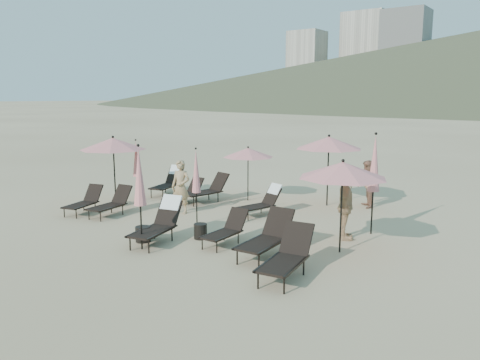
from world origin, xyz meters
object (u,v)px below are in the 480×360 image
Objects in this scene: umbrella_closed_0 at (139,177)px; umbrella_closed_1 at (374,164)px; umbrella_closed_2 at (136,159)px; lounger_6 at (169,181)px; lounger_3 at (226,229)px; umbrella_open_3 at (329,143)px; side_table_1 at (200,231)px; lounger_0 at (84,201)px; umbrella_open_0 at (113,144)px; umbrella_open_1 at (343,170)px; lounger_5 at (287,255)px; umbrella_closed_3 at (196,172)px; lounger_7 at (187,192)px; umbrella_open_2 at (248,153)px; lounger_2 at (159,222)px; beachgoer_b at (367,184)px; lounger_9 at (263,201)px; lounger_4 at (267,237)px; beachgoer_a at (181,187)px; side_table_0 at (143,234)px; lounger_1 at (111,203)px; lounger_8 at (207,189)px; beachgoer_c at (346,206)px.

umbrella_closed_0 is 0.94× the size of umbrella_closed_1.
umbrella_closed_1 is at bearing 8.72° from umbrella_closed_2.
lounger_3 is at bearing -46.24° from lounger_6.
side_table_1 is (-1.05, -5.66, -2.02)m from umbrella_open_3.
umbrella_open_3 is at bearing 28.47° from lounger_0.
umbrella_open_0 is 8.64m from umbrella_open_1.
umbrella_open_0 is (-8.40, 2.33, 1.70)m from lounger_5.
umbrella_closed_3 is (3.94, -2.84, 1.12)m from lounger_6.
lounger_5 reaches higher than lounger_7.
umbrella_open_3 is (2.74, 0.98, 0.44)m from umbrella_open_2.
lounger_2 is 7.62m from beachgoer_b.
umbrella_closed_0 reaches higher than lounger_3.
lounger_0 is at bearing -179.16° from side_table_1.
umbrella_closed_1 is at bearing 2.85° from lounger_7.
umbrella_open_3 is (1.08, 2.51, 1.76)m from lounger_9.
lounger_4 is at bearing -11.29° from umbrella_open_0.
lounger_7 is at bearing 109.61° from beachgoer_a.
side_table_0 is (0.62, -5.77, -1.59)m from umbrella_open_2.
umbrella_closed_3 reaches higher than lounger_9.
lounger_1 is 3.58m from lounger_8.
umbrella_open_3 is (6.03, 5.73, 1.82)m from lounger_0.
umbrella_closed_2 is at bearing 157.48° from side_table_1.
lounger_0 is 3.91× the size of side_table_0.
side_table_0 is at bearing -81.80° from beachgoer_a.
lounger_1 is 6.23m from lounger_4.
umbrella_closed_0 reaches higher than lounger_4.
umbrella_closed_2 reaches higher than beachgoer_c.
lounger_6 is at bearing 51.71° from beachgoer_c.
lounger_9 is 4.38m from umbrella_open_1.
umbrella_closed_1 is at bearing -51.42° from beachgoer_c.
side_table_0 is at bearing -107.44° from umbrella_open_3.
umbrella_closed_1 reaches higher than lounger_0.
beachgoer_c is at bearing -57.73° from umbrella_open_3.
lounger_3 is 0.64× the size of umbrella_open_1.
lounger_8 is 4.55× the size of side_table_0.
lounger_4 is 1.00× the size of lounger_5.
lounger_5 reaches higher than lounger_3.
lounger_5 is 7.27m from beachgoer_b.
umbrella_closed_2 is at bearing 160.14° from lounger_3.
umbrella_open_2 reaches higher than beachgoer_a.
beachgoer_c is at bearing 2.59° from umbrella_closed_2.
umbrella_open_0 reaches higher than lounger_3.
lounger_1 is 7.39m from lounger_5.
beachgoer_c is at bearing -113.97° from umbrella_closed_1.
lounger_5 is at bearing -35.09° from lounger_9.
umbrella_open_0 is 7.53m from umbrella_open_3.
umbrella_closed_0 is (-4.15, -2.72, -0.20)m from umbrella_open_1.
umbrella_open_2 is (2.29, 4.45, 1.36)m from lounger_1.
umbrella_open_3 is at bearing 100.09° from lounger_5.
umbrella_open_3 is 4.22m from beachgoer_c.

